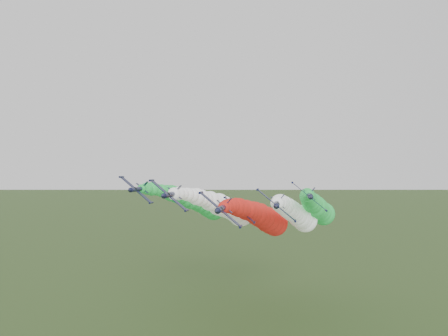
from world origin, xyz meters
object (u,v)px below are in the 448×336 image
Objects in this scene: jet_lead at (263,218)px; jet_outer_right at (317,207)px; jet_inner_left at (225,208)px; jet_trail at (267,216)px; jet_inner_right at (296,214)px; jet_outer_left at (198,203)px.

jet_lead is 1.00× the size of jet_outer_right.
jet_inner_left reaches higher than jet_trail.
jet_inner_left is at bearing 147.52° from jet_lead.
jet_inner_left is at bearing -121.81° from jet_trail.
jet_inner_left is 20.09m from jet_inner_right.
jet_lead is at bearing -132.71° from jet_outer_right.
jet_outer_left is 23.14m from jet_trail.
jet_outer_left is (-21.66, 19.38, 2.41)m from jet_lead.
jet_outer_right is at bearing 58.51° from jet_inner_right.
jet_inner_left is 1.01× the size of jet_trail.
jet_inner_left is at bearing -49.29° from jet_outer_left.
jet_outer_right is (15.50, 16.79, 1.54)m from jet_lead.
jet_lead is 29.17m from jet_outer_left.
jet_outer_left is at bearing 138.18° from jet_lead.
jet_lead is 1.00× the size of jet_trail.
jet_outer_right is (26.53, 9.77, -0.46)m from jet_inner_left.
jet_inner_right is at bearing -65.43° from jet_trail.
jet_inner_right reaches higher than jet_trail.
jet_outer_left reaches higher than jet_outer_right.
jet_inner_left reaches higher than jet_lead.
jet_inner_left reaches higher than jet_inner_right.
jet_inner_left is 1.00× the size of jet_outer_right.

